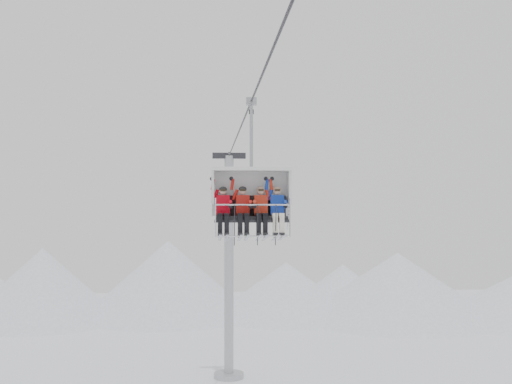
{
  "coord_description": "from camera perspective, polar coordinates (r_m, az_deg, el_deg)",
  "views": [
    {
      "loc": [
        -1.22,
        -16.51,
        10.3
      ],
      "look_at": [
        0.0,
        0.0,
        10.65
      ],
      "focal_mm": 45.0,
      "sensor_mm": 36.0,
      "label": 1
    }
  ],
  "objects": [
    {
      "name": "chairlift_carrier",
      "position": [
        18.5,
        -0.45,
        -0.12
      ],
      "size": [
        2.26,
        1.17,
        3.98
      ],
      "color": "black",
      "rests_on": "haul_cable"
    },
    {
      "name": "skier_center_right",
      "position": [
        18.22,
        0.45,
        -1.56
      ],
      "size": [
        0.39,
        1.69,
        1.55
      ],
      "color": "red",
      "rests_on": "chairlift_carrier"
    },
    {
      "name": "skier_far_left",
      "position": [
        18.16,
        -2.94,
        -1.57
      ],
      "size": [
        0.38,
        1.69,
        1.54
      ],
      "color": "red",
      "rests_on": "chairlift_carrier"
    },
    {
      "name": "skier_far_right",
      "position": [
        18.26,
        1.91,
        -1.56
      ],
      "size": [
        0.39,
        1.69,
        1.55
      ],
      "color": "#1333A4",
      "rests_on": "chairlift_carrier"
    },
    {
      "name": "ridgeline",
      "position": [
        59.04,
        -4.6,
        -8.47
      ],
      "size": [
        72.0,
        21.0,
        7.0
      ],
      "color": "white",
      "rests_on": "ground"
    },
    {
      "name": "skier_center_left",
      "position": [
        18.18,
        -1.18,
        -1.56
      ],
      "size": [
        0.39,
        1.69,
        1.55
      ],
      "color": "#B11812",
      "rests_on": "chairlift_carrier"
    },
    {
      "name": "lift_tower_right",
      "position": [
        38.8,
        -2.42,
        -7.9
      ],
      "size": [
        2.0,
        1.8,
        13.48
      ],
      "color": "#A1A3A8",
      "rests_on": "ground"
    },
    {
      "name": "haul_cable",
      "position": [
        16.83,
        0.0,
        9.06
      ],
      "size": [
        0.06,
        50.0,
        0.06
      ],
      "primitive_type": "cylinder",
      "rotation": [
        1.57,
        0.0,
        0.0
      ],
      "color": "#29292E",
      "rests_on": "lift_tower_left"
    }
  ]
}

